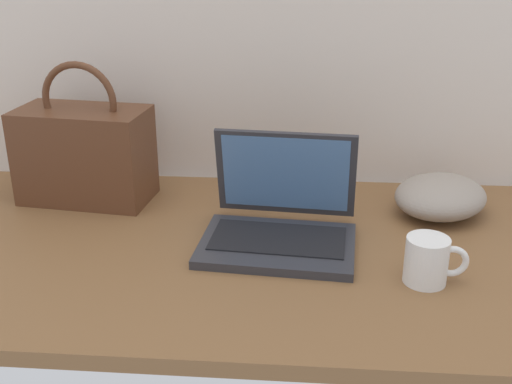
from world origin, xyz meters
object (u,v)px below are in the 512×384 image
Objects in this scene: laptop at (280,219)px; handbag at (85,153)px; cushion at (440,196)px; coffee_mug at (428,260)px.

laptop is 0.51m from handbag.
laptop is 1.44× the size of cushion.
coffee_mug is at bearing -28.67° from laptop.
laptop is at bearing -155.73° from cushion.
handbag reaches higher than cushion.
coffee_mug is 0.51× the size of cushion.
handbag is at bearing 178.25° from cushion.
coffee_mug is at bearing -104.35° from cushion.
cushion is (0.82, -0.03, -0.07)m from handbag.
handbag is at bearing 155.71° from coffee_mug.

